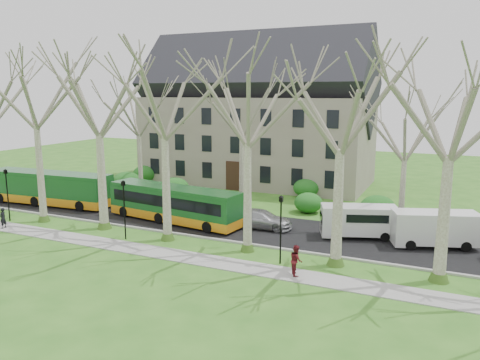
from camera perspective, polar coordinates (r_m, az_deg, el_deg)
name	(u,v)px	position (r m, az deg, el deg)	size (l,w,h in m)	color
ground	(204,246)	(33.15, -4.40, -8.03)	(120.00, 120.00, 0.00)	#316A1E
sidewalk	(186,257)	(31.11, -6.65, -9.30)	(70.00, 2.00, 0.06)	gray
road	(237,226)	(37.82, -0.36, -5.57)	(80.00, 8.00, 0.06)	black
curb	(214,239)	(34.38, -3.19, -7.20)	(80.00, 0.25, 0.14)	#A5A39E
building	(257,114)	(55.72, 2.06, 8.06)	(26.50, 12.20, 16.00)	gray
tree_row_verge	(205,146)	(31.87, -4.32, 4.13)	(49.00, 7.00, 14.00)	gray
tree_row_far	(249,144)	(42.13, 1.14, 4.39)	(33.00, 7.00, 12.00)	gray
lamp_row	(196,214)	(31.58, -5.35, -4.13)	(36.22, 0.22, 4.30)	black
hedges	(231,189)	(46.98, -1.16, -1.13)	(30.60, 8.60, 2.00)	#175019
bus_lead	(49,188)	(47.96, -22.23, -0.87)	(12.86, 2.68, 3.22)	#164F1F
bus_follow	(174,204)	(38.90, -8.07, -2.87)	(12.11, 2.52, 3.03)	#164F1F
sedan	(261,219)	(36.98, 2.62, -4.77)	(1.99, 4.90, 1.42)	#B3B3B8
van_a	(359,222)	(35.54, 14.27, -4.95)	(5.42, 1.97, 2.37)	silver
van_b	(435,229)	(35.09, 22.64, -5.58)	(5.65, 2.05, 2.47)	silver
pedestrian_a	(3,218)	(41.26, -26.94, -4.16)	(0.60, 0.39, 1.63)	black
pedestrian_b	(296,260)	(27.88, 6.86, -9.67)	(0.88, 0.68, 1.81)	maroon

